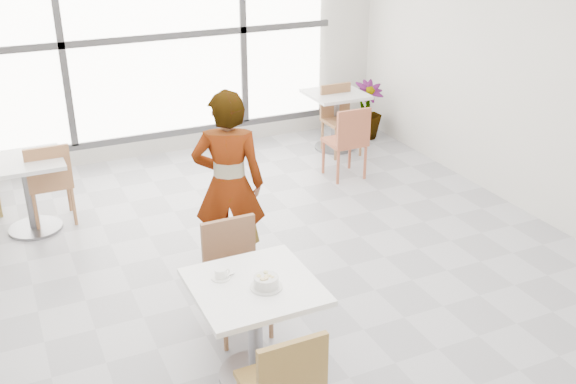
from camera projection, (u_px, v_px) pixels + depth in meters
name	position (u px, v px, depth m)	size (l,w,h in m)	color
floor	(273.00, 285.00, 5.65)	(7.00, 7.00, 0.00)	#9E9EA5
wall_back	(155.00, 36.00, 7.92)	(6.00, 6.00, 0.00)	silver
wall_right	(564.00, 76.00, 6.18)	(7.00, 7.00, 0.00)	silver
window	(156.00, 37.00, 7.86)	(4.60, 0.07, 2.52)	white
main_table	(255.00, 313.00, 4.37)	(0.80, 0.80, 0.75)	white
chair_near	(285.00, 384.00, 3.77)	(0.42, 0.42, 0.87)	olive
chair_far	(235.00, 269.00, 4.92)	(0.42, 0.42, 0.87)	brown
oatmeal_bowl	(266.00, 282.00, 4.22)	(0.21, 0.21, 0.10)	silver
coffee_cup	(221.00, 274.00, 4.33)	(0.16, 0.13, 0.07)	white
person	(229.00, 185.00, 5.53)	(0.60, 0.40, 1.66)	black
bg_table_left	(28.00, 185.00, 6.38)	(0.70, 0.70, 0.75)	silver
bg_table_right	(335.00, 113.00, 8.48)	(0.70, 0.70, 0.75)	silver
bg_chair_left_near	(50.00, 179.00, 6.48)	(0.42, 0.42, 0.87)	#9D6842
bg_chair_right_near	(348.00, 138.00, 7.55)	(0.42, 0.42, 0.87)	#A35439
bg_chair_right_far	(339.00, 114.00, 8.37)	(0.42, 0.42, 0.87)	#8C5F3C
plant_right	(366.00, 110.00, 8.91)	(0.43, 0.43, 0.77)	#3E793A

